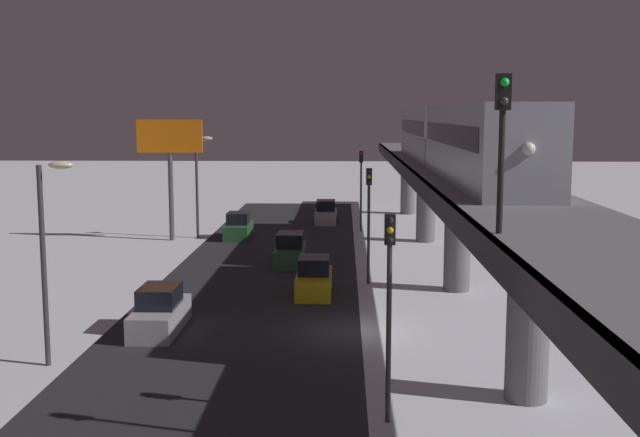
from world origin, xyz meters
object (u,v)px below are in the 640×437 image
(commercial_billboard, at_px, (170,148))
(sedan_silver_2, at_px, (160,313))
(sedan_silver, at_px, (326,214))
(sedan_yellow, at_px, (314,279))
(traffic_light_mid, at_px, (369,209))
(rail_signal, at_px, (502,125))
(traffic_light_near, at_px, (389,288))
(traffic_light_far, at_px, (361,179))
(sedan_green, at_px, (290,251))
(sedan_green_2, at_px, (238,228))
(subway_train, at_px, (451,136))

(commercial_billboard, bearing_deg, sedan_silver_2, 101.30)
(sedan_silver, height_order, sedan_yellow, same)
(sedan_yellow, height_order, sedan_silver_2, same)
(traffic_light_mid, bearing_deg, sedan_silver_2, 45.86)
(sedan_yellow, height_order, commercial_billboard, commercial_billboard)
(sedan_yellow, bearing_deg, rail_signal, -74.65)
(traffic_light_near, distance_m, commercial_billboard, 36.77)
(sedan_silver, bearing_deg, traffic_light_far, -57.82)
(traffic_light_far, bearing_deg, sedan_green, 71.15)
(rail_signal, bearing_deg, sedan_green_2, -72.65)
(sedan_silver, bearing_deg, subway_train, -71.14)
(sedan_silver_2, height_order, sedan_green_2, same)
(sedan_yellow, distance_m, traffic_light_mid, 5.13)
(sedan_green_2, xyz_separation_m, commercial_billboard, (4.81, 1.04, 6.03))
(sedan_green, xyz_separation_m, traffic_light_mid, (-4.70, 5.59, 3.40))
(rail_signal, bearing_deg, traffic_light_mid, -83.46)
(sedan_yellow, distance_m, traffic_light_far, 22.33)
(traffic_light_near, bearing_deg, sedan_yellow, -80.22)
(rail_signal, xyz_separation_m, sedan_green_2, (11.87, -38.01, -8.26))
(rail_signal, xyz_separation_m, sedan_green, (7.27, -28.06, -8.26))
(traffic_light_far, bearing_deg, subway_train, 104.89)
(sedan_silver, distance_m, sedan_green, 18.46)
(subway_train, relative_size, sedan_yellow, 8.43)
(rail_signal, height_order, sedan_green_2, rail_signal)
(sedan_yellow, xyz_separation_m, traffic_light_mid, (-2.90, -2.53, 3.40))
(traffic_light_mid, bearing_deg, subway_train, -158.25)
(rail_signal, bearing_deg, traffic_light_near, -50.44)
(subway_train, relative_size, sedan_silver, 8.79)
(sedan_green, distance_m, traffic_light_far, 14.94)
(traffic_light_near, bearing_deg, rail_signal, 129.56)
(sedan_green, height_order, sedan_silver_2, same)
(traffic_light_far, bearing_deg, sedan_yellow, 82.45)
(traffic_light_mid, relative_size, traffic_light_far, 1.00)
(sedan_silver, distance_m, sedan_green_2, 10.57)
(sedan_green, relative_size, traffic_light_far, 0.74)
(traffic_light_far, bearing_deg, rail_signal, 93.52)
(sedan_silver_2, bearing_deg, rail_signal, 132.66)
(subway_train, height_order, rail_signal, rail_signal)
(sedan_green, height_order, traffic_light_mid, traffic_light_mid)
(sedan_silver_2, relative_size, commercial_billboard, 0.54)
(commercial_billboard, bearing_deg, sedan_green, 136.55)
(sedan_green, bearing_deg, subway_train, -21.76)
(sedan_green, distance_m, commercial_billboard, 14.30)
(sedan_silver, distance_m, traffic_light_far, 6.43)
(sedan_silver_2, distance_m, traffic_light_far, 30.58)
(rail_signal, relative_size, sedan_silver, 0.95)
(sedan_silver, xyz_separation_m, sedan_silver_2, (6.40, 33.55, 0.01))
(subway_train, distance_m, rail_signal, 24.43)
(rail_signal, xyz_separation_m, sedan_silver, (5.47, -46.43, -8.27))
(rail_signal, relative_size, sedan_green_2, 0.98)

